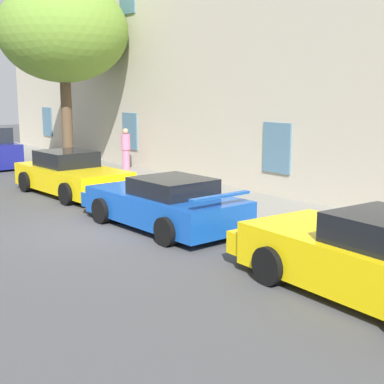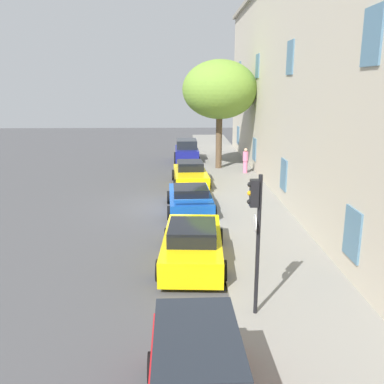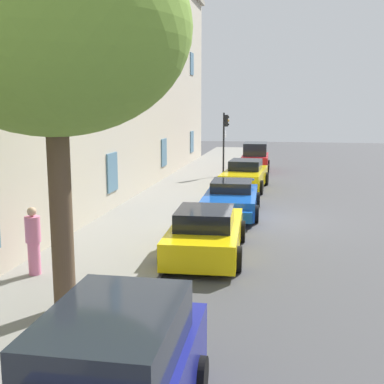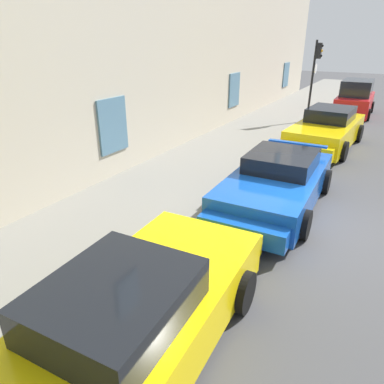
{
  "view_description": "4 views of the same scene",
  "coord_description": "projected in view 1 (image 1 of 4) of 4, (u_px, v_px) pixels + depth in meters",
  "views": [
    {
      "loc": [
        11.55,
        -6.46,
        3.36
      ],
      "look_at": [
        2.4,
        0.65,
        1.19
      ],
      "focal_mm": 52.13,
      "sensor_mm": 36.0,
      "label": 1
    },
    {
      "loc": [
        19.62,
        0.77,
        5.76
      ],
      "look_at": [
        1.72,
        1.22,
        1.19
      ],
      "focal_mm": 38.94,
      "sensor_mm": 36.0,
      "label": 2
    },
    {
      "loc": [
        -17.93,
        -0.79,
        4.14
      ],
      "look_at": [
        -0.4,
        2.5,
        1.0
      ],
      "focal_mm": 45.99,
      "sensor_mm": 36.0,
      "label": 3
    },
    {
      "loc": [
        -7.36,
        -1.07,
        3.86
      ],
      "look_at": [
        -1.06,
        2.57,
        0.67
      ],
      "focal_mm": 33.17,
      "sensor_mm": 36.0,
      "label": 4
    }
  ],
  "objects": [
    {
      "name": "sportscar_red_lead",
      "position": [
        74.0,
        176.0,
        17.67
      ],
      "size": [
        4.98,
        2.28,
        1.37
      ],
      "color": "yellow",
      "rests_on": "ground"
    },
    {
      "name": "pedestrian_admiring",
      "position": [
        126.0,
        149.0,
        22.15
      ],
      "size": [
        0.4,
        0.4,
        1.65
      ],
      "color": "pink",
      "rests_on": "sidewalk"
    },
    {
      "name": "tree_near_kerb",
      "position": [
        63.0,
        32.0,
        21.75
      ],
      "size": [
        5.08,
        5.08,
        7.37
      ],
      "color": "brown",
      "rests_on": "sidewalk"
    },
    {
      "name": "sportscar_yellow_flank",
      "position": [
        161.0,
        204.0,
        13.68
      ],
      "size": [
        4.78,
        2.29,
        1.26
      ],
      "color": "#144CB2",
      "rests_on": "ground"
    },
    {
      "name": "ground_plane",
      "position": [
        110.0,
        229.0,
        13.48
      ],
      "size": [
        80.0,
        80.0,
        0.0
      ],
      "primitive_type": "plane",
      "color": "#444447"
    },
    {
      "name": "sidewalk",
      "position": [
        231.0,
        206.0,
        15.82
      ],
      "size": [
        60.0,
        3.67,
        0.14
      ],
      "primitive_type": "cube",
      "color": "gray",
      "rests_on": "ground"
    },
    {
      "name": "sportscar_white_middle",
      "position": [
        366.0,
        259.0,
        9.07
      ],
      "size": [
        5.15,
        2.32,
        1.43
      ],
      "color": "yellow",
      "rests_on": "ground"
    }
  ]
}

